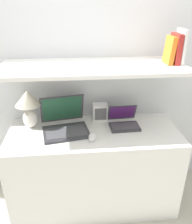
# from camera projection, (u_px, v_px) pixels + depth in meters

# --- Properties ---
(wall_back) EXTENTS (6.00, 0.05, 2.40)m
(wall_back) POSITION_uv_depth(u_px,v_px,m) (90.00, 64.00, 2.03)
(wall_back) COLOR silver
(wall_back) RESTS_ON ground_plane
(desk) EXTENTS (1.38, 0.57, 0.74)m
(desk) POSITION_uv_depth(u_px,v_px,m) (94.00, 168.00, 2.07)
(desk) COLOR white
(desk) RESTS_ON ground_plane
(back_riser) EXTENTS (1.38, 0.04, 1.23)m
(back_riser) POSITION_uv_depth(u_px,v_px,m) (91.00, 126.00, 2.24)
(back_riser) COLOR silver
(back_riser) RESTS_ON ground_plane
(shelf) EXTENTS (1.38, 0.52, 0.03)m
(shelf) POSITION_uv_depth(u_px,v_px,m) (93.00, 67.00, 1.75)
(shelf) COLOR white
(shelf) RESTS_ON back_riser
(table_lamp) EXTENTS (0.21, 0.21, 0.32)m
(table_lamp) POSITION_uv_depth(u_px,v_px,m) (28.00, 104.00, 1.89)
(table_lamp) COLOR white
(table_lamp) RESTS_ON desk
(laptop_large) EXTENTS (0.41, 0.39, 0.27)m
(laptop_large) POSITION_uv_depth(u_px,v_px,m) (65.00, 124.00, 1.91)
(laptop_large) COLOR #333338
(laptop_large) RESTS_ON desk
(laptop_small) EXTENTS (0.25, 0.22, 0.16)m
(laptop_small) POSITION_uv_depth(u_px,v_px,m) (124.00, 122.00, 1.98)
(laptop_small) COLOR #333338
(laptop_small) RESTS_ON desk
(computer_mouse) EXTENTS (0.08, 0.12, 0.04)m
(computer_mouse) POSITION_uv_depth(u_px,v_px,m) (92.00, 137.00, 1.79)
(computer_mouse) COLOR white
(computer_mouse) RESTS_ON desk
(router_box) EXTENTS (0.13, 0.08, 0.15)m
(router_box) POSITION_uv_depth(u_px,v_px,m) (100.00, 112.00, 2.06)
(router_box) COLOR white
(router_box) RESTS_ON desk
(book_white) EXTENTS (0.02, 0.15, 0.25)m
(book_white) POSITION_uv_depth(u_px,v_px,m) (181.00, 47.00, 1.75)
(book_white) COLOR silver
(book_white) RESTS_ON shelf
(book_red) EXTENTS (0.04, 0.16, 0.22)m
(book_red) POSITION_uv_depth(u_px,v_px,m) (176.00, 49.00, 1.75)
(book_red) COLOR #A82823
(book_red) RESTS_ON shelf
(book_orange) EXTENTS (0.05, 0.14, 0.20)m
(book_orange) POSITION_uv_depth(u_px,v_px,m) (170.00, 50.00, 1.75)
(book_orange) COLOR orange
(book_orange) RESTS_ON shelf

